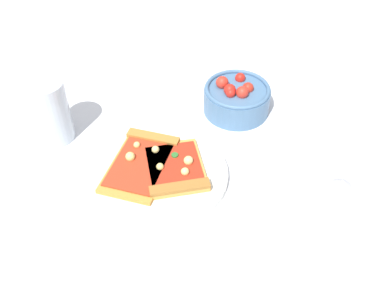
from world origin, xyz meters
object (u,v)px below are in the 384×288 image
Objects in this scene: pizza_slice_near at (176,170)px; pizza_slice_far at (142,160)px; plate at (160,174)px; salad_bowl at (237,98)px; soda_glass at (51,113)px; pepper_shaker at (337,198)px.

pizza_slice_near and pizza_slice_far have the same top height.
pizza_slice_near is at bearing -96.39° from pizza_slice_far.
pizza_slice_near reaches higher than plate.
plate is 0.04m from pizza_slice_far.
pizza_slice_far is 0.24m from salad_bowl.
salad_bowl is (0.22, -0.09, 0.02)m from plate.
plate is at bearing -107.25° from pizza_slice_far.
pizza_slice_near is 0.23m from salad_bowl.
soda_glass reaches higher than pizza_slice_near.
pepper_shaker reaches higher than plate.
pizza_slice_far reaches higher than plate.
pepper_shaker is (-0.00, -0.27, 0.02)m from pizza_slice_near.
plate is 1.49× the size of pizza_slice_near.
plate is 0.24m from soda_glass.
pepper_shaker is at bearing -91.80° from pizza_slice_far.
salad_bowl is (0.21, -0.13, 0.01)m from pizza_slice_far.
pepper_shaker is (-0.01, -0.33, 0.02)m from pizza_slice_far.
salad_bowl is at bearing -30.88° from pizza_slice_far.
pizza_slice_near is 1.01× the size of pizza_slice_far.
pizza_slice_near is 0.07m from pizza_slice_far.
salad_bowl reaches higher than plate.
pepper_shaker reaches higher than pizza_slice_near.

